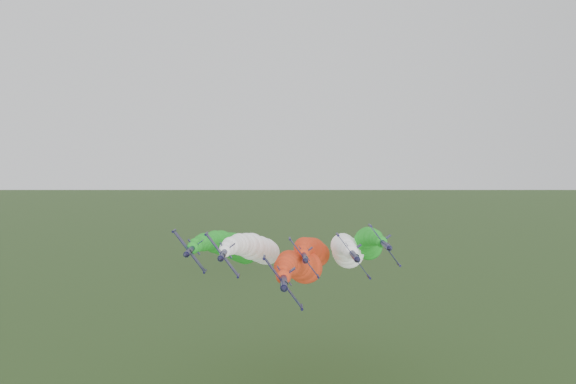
# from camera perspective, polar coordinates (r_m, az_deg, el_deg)

# --- Properties ---
(jet_lead) EXTENTS (13.02, 66.75, 17.01)m
(jet_lead) POSITION_cam_1_polar(r_m,az_deg,el_deg) (125.38, 1.19, -7.51)
(jet_lead) COLOR black
(jet_lead) RESTS_ON ground
(jet_inner_left) EXTENTS (12.64, 66.37, 16.63)m
(jet_inner_left) POSITION_cam_1_polar(r_m,az_deg,el_deg) (138.37, -3.37, -5.74)
(jet_inner_left) COLOR black
(jet_inner_left) RESTS_ON ground
(jet_inner_right) EXTENTS (13.46, 67.19, 17.45)m
(jet_inner_right) POSITION_cam_1_polar(r_m,az_deg,el_deg) (140.10, 5.89, -5.83)
(jet_inner_right) COLOR black
(jet_inner_right) RESTS_ON ground
(jet_outer_left) EXTENTS (13.20, 66.93, 17.19)m
(jet_outer_left) POSITION_cam_1_polar(r_m,az_deg,el_deg) (143.87, -5.65, -5.51)
(jet_outer_left) COLOR black
(jet_outer_left) RESTS_ON ground
(jet_outer_right) EXTENTS (13.21, 66.94, 17.20)m
(jet_outer_right) POSITION_cam_1_polar(r_m,az_deg,el_deg) (147.59, 8.12, -5.06)
(jet_outer_right) COLOR black
(jet_outer_right) RESTS_ON ground
(jet_trail) EXTENTS (13.02, 66.74, 17.00)m
(jet_trail) POSITION_cam_1_polar(r_m,az_deg,el_deg) (150.33, 2.36, -6.00)
(jet_trail) COLOR black
(jet_trail) RESTS_ON ground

